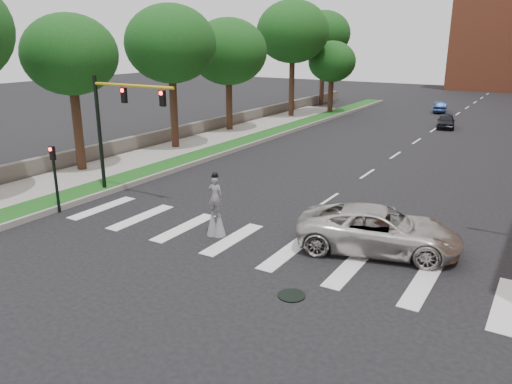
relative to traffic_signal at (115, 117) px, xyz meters
name	(u,v)px	position (x,y,z in m)	size (l,w,h in m)	color
ground_plane	(246,254)	(9.78, -3.00, -4.15)	(160.00, 160.00, 0.00)	black
grass_median	(258,138)	(-1.72, 17.00, -4.03)	(2.00, 60.00, 0.25)	#144716
median_curb	(269,139)	(-0.67, 17.00, -4.01)	(0.20, 60.00, 0.28)	gray
sidewalk_left	(147,157)	(-4.72, 7.00, -4.06)	(4.00, 60.00, 0.18)	gray
stone_wall	(217,124)	(-7.22, 19.00, -3.60)	(0.50, 56.00, 1.10)	#59534C
manhole	(291,295)	(12.78, -5.00, -4.13)	(0.90, 0.90, 0.04)	black
traffic_signal	(115,117)	(0.00, 0.00, 0.00)	(5.30, 0.23, 6.20)	black
secondary_signal	(55,173)	(-0.52, -3.50, -2.20)	(0.25, 0.21, 3.23)	black
stilt_performer	(216,211)	(7.66, -2.01, -3.07)	(0.83, 0.59, 2.78)	#301D13
suv_crossing	(378,230)	(13.99, 0.00, -3.28)	(2.88, 6.25, 1.74)	#BAB8B0
car_near	(446,121)	(10.48, 30.72, -3.51)	(1.51, 3.75, 1.28)	black
car_mid	(440,107)	(7.85, 41.01, -3.54)	(1.28, 3.68, 1.21)	#15254B
tree_1	(70,55)	(-5.70, 2.28, 2.89)	(5.55, 5.55, 9.45)	#301D13
tree_2	(171,44)	(-5.10, 10.57, 3.44)	(6.51, 6.51, 10.39)	#301D13
tree_3	(228,52)	(-5.80, 18.88, 2.73)	(6.67, 6.67, 9.75)	#301D13
tree_4	(293,32)	(-4.90, 29.16, 4.47)	(7.34, 7.34, 11.77)	#301D13
tree_5	(324,34)	(-6.37, 40.24, 4.34)	(6.42, 6.42, 11.27)	#301D13
tree_6	(332,62)	(-2.36, 33.60, 1.43)	(5.10, 5.10, 7.79)	#301D13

